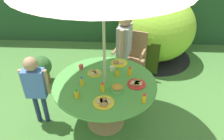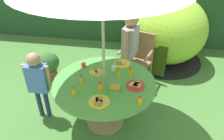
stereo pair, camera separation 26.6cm
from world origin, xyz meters
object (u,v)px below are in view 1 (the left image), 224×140
at_px(potted_plant, 41,68).
at_px(cup_far, 81,67).
at_px(garden_table, 105,92).
at_px(wooden_chair, 131,54).
at_px(plate_mid_right, 136,84).
at_px(cup_near, 112,69).
at_px(snack_bowl, 117,88).
at_px(juice_bottle_near_left, 103,87).
at_px(child_in_blue_shirt, 35,83).
at_px(plate_near_right, 104,102).
at_px(juice_bottle_far_right, 77,94).
at_px(dome_tent, 156,28).
at_px(juice_bottle_center_front, 117,72).
at_px(juice_bottle_mid_left, 144,98).
at_px(juice_bottle_far_left, 130,71).
at_px(child_in_grey_shirt, 124,40).
at_px(plate_front_edge, 119,63).
at_px(juice_bottle_center_back, 82,82).
at_px(plate_back_edge, 95,73).

xyz_separation_m(potted_plant, cup_far, (0.90, -0.65, 0.47)).
height_order(garden_table, wooden_chair, wooden_chair).
xyz_separation_m(plate_mid_right, cup_near, (-0.34, 0.31, 0.02)).
bearing_deg(snack_bowl, juice_bottle_near_left, -174.62).
height_order(child_in_blue_shirt, plate_mid_right, child_in_blue_shirt).
xyz_separation_m(plate_near_right, juice_bottle_far_right, (-0.33, 0.08, 0.04)).
distance_m(wooden_chair, cup_near, 0.99).
bearing_deg(dome_tent, juice_bottle_center_front, -95.21).
bearing_deg(cup_far, plate_near_right, -61.58).
xyz_separation_m(snack_bowl, plate_mid_right, (0.25, 0.14, -0.03)).
xyz_separation_m(dome_tent, juice_bottle_mid_left, (-0.44, -2.45, 0.10)).
bearing_deg(plate_near_right, wooden_chair, 77.32).
xyz_separation_m(juice_bottle_near_left, juice_bottle_far_left, (0.35, 0.38, 0.00)).
relative_size(wooden_chair, dome_tent, 0.46).
distance_m(juice_bottle_far_right, juice_bottle_center_front, 0.69).
bearing_deg(child_in_grey_shirt, cup_far, -27.90).
height_order(plate_front_edge, cup_far, cup_far).
height_order(potted_plant, child_in_blue_shirt, child_in_blue_shirt).
relative_size(child_in_blue_shirt, snack_bowl, 6.84).
bearing_deg(juice_bottle_center_front, plate_mid_right, -35.53).
height_order(plate_near_right, juice_bottle_center_back, juice_bottle_center_back).
distance_m(potted_plant, juice_bottle_center_back, 1.53).
xyz_separation_m(snack_bowl, cup_near, (-0.09, 0.46, -0.00)).
height_order(wooden_chair, cup_far, wooden_chair).
xyz_separation_m(wooden_chair, snack_bowl, (-0.21, -1.37, 0.25)).
bearing_deg(potted_plant, plate_back_edge, -34.90).
distance_m(plate_near_right, juice_bottle_center_front, 0.60).
distance_m(wooden_chair, plate_mid_right, 1.25).
relative_size(juice_bottle_far_right, cup_near, 1.63).
height_order(wooden_chair, child_in_blue_shirt, child_in_blue_shirt).
bearing_deg(cup_near, cup_far, 176.25).
bearing_deg(juice_bottle_center_back, juice_bottle_far_left, 23.86).
height_order(potted_plant, juice_bottle_center_back, juice_bottle_center_back).
height_order(child_in_blue_shirt, cup_far, child_in_blue_shirt).
relative_size(garden_table, cup_near, 19.55).
xyz_separation_m(plate_mid_right, juice_bottle_far_left, (-0.09, 0.22, 0.05)).
xyz_separation_m(wooden_chair, child_in_blue_shirt, (-1.34, -1.23, 0.18)).
bearing_deg(plate_back_edge, child_in_blue_shirt, -164.59).
bearing_deg(cup_near, potted_plant, 153.35).
xyz_separation_m(child_in_grey_shirt, child_in_blue_shirt, (-1.21, -1.06, -0.17)).
xyz_separation_m(potted_plant, juice_bottle_near_left, (1.26, -1.16, 0.50)).
bearing_deg(juice_bottle_near_left, wooden_chair, 74.11).
distance_m(garden_table, juice_bottle_mid_left, 0.65).
bearing_deg(juice_bottle_center_front, plate_back_edge, 174.55).
height_order(child_in_grey_shirt, plate_front_edge, child_in_grey_shirt).
bearing_deg(juice_bottle_far_left, child_in_blue_shirt, -170.43).
height_order(juice_bottle_center_front, cup_far, juice_bottle_center_front).
xyz_separation_m(wooden_chair, cup_near, (-0.30, -0.91, 0.25)).
bearing_deg(dome_tent, cup_far, -109.94).
bearing_deg(potted_plant, plate_near_right, -46.96).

